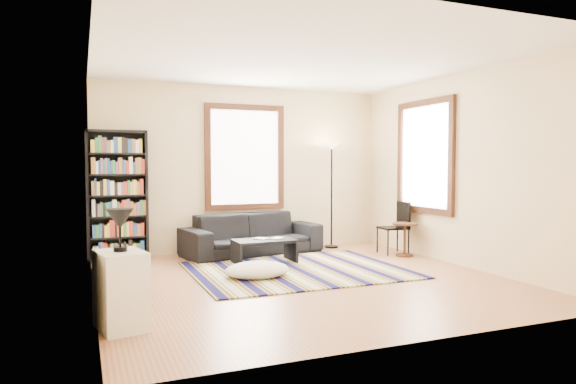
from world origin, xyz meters
name	(u,v)px	position (x,y,z in m)	size (l,w,h in m)	color
floor	(303,283)	(0.00, 0.00, -0.05)	(5.00, 5.00, 0.10)	tan
ceiling	(303,55)	(0.00, 0.00, 2.85)	(5.00, 5.00, 0.10)	white
wall_back	(244,169)	(0.00, 2.55, 1.40)	(5.00, 0.10, 2.80)	beige
wall_front	(429,173)	(0.00, -2.55, 1.40)	(5.00, 0.10, 2.80)	beige
wall_left	(87,171)	(-2.55, 0.00, 1.40)	(0.10, 5.00, 2.80)	beige
wall_right	(463,170)	(2.55, 0.00, 1.40)	(0.10, 5.00, 2.80)	beige
window_back	(245,157)	(0.00, 2.47, 1.60)	(1.20, 0.06, 1.60)	white
window_right	(425,157)	(2.47, 0.80, 1.60)	(0.06, 1.20, 1.60)	white
rug	(298,270)	(0.16, 0.54, 0.01)	(2.90, 2.32, 0.02)	#0D0D41
sofa	(252,234)	(-0.02, 2.05, 0.33)	(0.89, 2.27, 0.66)	black
bookshelf	(117,195)	(-2.10, 2.32, 1.00)	(0.90, 0.30, 2.00)	black
coffee_table	(264,251)	(-0.10, 1.19, 0.18)	(0.90, 0.50, 0.36)	black
book_a	(258,239)	(-0.20, 1.19, 0.37)	(0.20, 0.15, 0.02)	beige
book_b	(272,238)	(0.05, 1.24, 0.37)	(0.15, 0.21, 0.02)	beige
floor_cushion	(257,270)	(-0.51, 0.30, 0.11)	(0.85, 0.64, 0.21)	white
floor_lamp	(332,195)	(1.50, 2.15, 0.93)	(0.30, 0.30, 1.86)	black
side_table	(405,239)	(2.20, 0.93, 0.27)	(0.40, 0.40, 0.54)	#402310
folding_chair	(393,228)	(2.15, 1.19, 0.43)	(0.42, 0.40, 0.86)	black
white_cabinet	(121,290)	(-2.30, -1.22, 0.35)	(0.38, 0.50, 0.70)	white
table_lamp	(120,230)	(-2.30, -1.22, 0.89)	(0.24, 0.24, 0.38)	black
dog	(130,273)	(-2.14, -0.25, 0.30)	(0.43, 0.60, 0.60)	#AFAFAF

